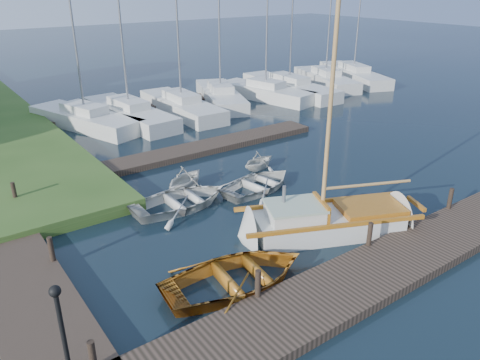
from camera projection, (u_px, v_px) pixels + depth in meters
ground at (240, 208)px, 18.08m from camera, size 160.00×160.00×0.00m
near_dock at (361, 280)px, 13.54m from camera, size 18.00×2.20×0.30m
left_dock at (5, 246)px, 15.22m from camera, size 2.20×18.00×0.30m
far_dock at (198, 149)px, 23.94m from camera, size 14.00×1.60×0.30m
pontoon at (224, 94)px, 35.31m from camera, size 30.00×1.60×0.30m
mooring_post_0 at (93, 356)px, 10.05m from camera, size 0.16×0.16×0.80m
mooring_post_1 at (258, 283)px, 12.46m from camera, size 0.16×0.16×0.80m
mooring_post_2 at (370, 234)px, 14.87m from camera, size 0.16×0.16×0.80m
mooring_post_3 at (450, 198)px, 17.29m from camera, size 0.16×0.16×0.80m
mooring_post_4 at (51, 249)px, 14.05m from camera, size 0.16×0.16×0.80m
mooring_post_5 at (14, 192)px, 17.78m from camera, size 0.16×0.16×0.80m
lamp_post at (61, 322)px, 9.32m from camera, size 0.24×0.24×2.44m
sailboat at (331, 223)px, 16.30m from camera, size 7.34×4.62×9.83m
dinghy at (237, 273)px, 13.31m from camera, size 4.75×3.65×0.91m
tender_a at (181, 198)px, 17.98m from camera, size 3.94×2.82×0.81m
tender_b at (185, 176)px, 19.49m from camera, size 2.86×2.72×1.18m
tender_c at (259, 182)px, 19.55m from camera, size 3.94×3.10×0.74m
tender_d at (259, 159)px, 21.66m from camera, size 2.16×1.95×0.99m
marina_boat_0 at (85, 118)px, 27.78m from camera, size 4.67×8.41×11.27m
marina_boat_1 at (129, 112)px, 28.98m from camera, size 2.92×8.81×11.08m
marina_boat_2 at (181, 105)px, 30.66m from camera, size 2.40×8.39×11.48m
marina_boat_3 at (220, 95)px, 33.29m from camera, size 5.14×8.54×12.12m
marina_boat_4 at (266, 91)px, 34.37m from camera, size 3.77×8.08×11.34m
marina_boat_5 at (289, 86)px, 36.16m from camera, size 2.64×9.77×12.07m
marina_boat_6 at (326, 78)px, 38.87m from camera, size 4.80×8.55×10.82m
marina_boat_7 at (354, 73)px, 40.84m from camera, size 5.60×9.86×11.83m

